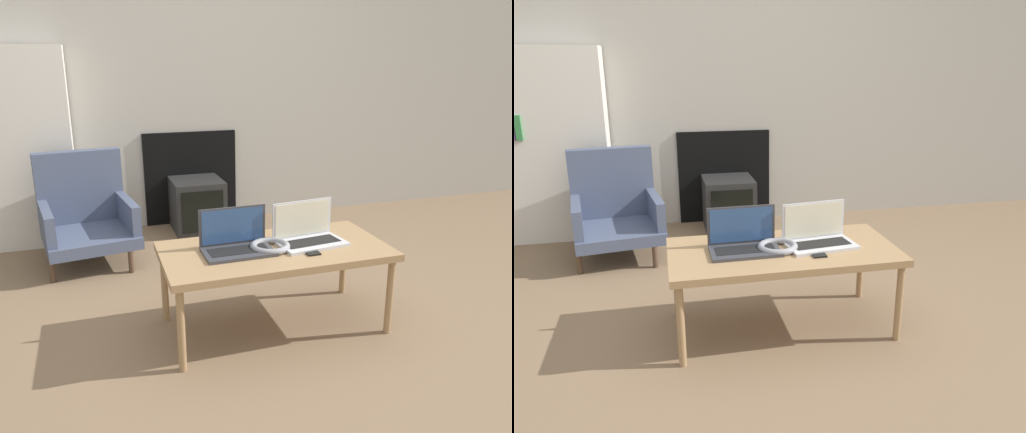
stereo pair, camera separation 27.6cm
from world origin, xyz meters
The scene contains 10 objects.
ground_plane centered at (0.00, 0.00, 0.00)m, with size 14.00×14.00×0.00m, color #7A6047.
wall_back centered at (0.00, 2.09, 1.28)m, with size 7.00×0.08×2.60m.
table centered at (0.00, 0.12, 0.40)m, with size 1.14×0.57×0.44m.
laptop_left centered at (-0.19, 0.15, 0.49)m, with size 0.35×0.21×0.21m.
laptop_right centered at (0.19, 0.15, 0.49)m, with size 0.37×0.24×0.21m.
headphones centered at (-0.03, 0.11, 0.46)m, with size 0.20×0.20×0.03m.
phone centered at (0.15, 0.03, 0.44)m, with size 0.07×0.15×0.01m.
tv centered at (-0.04, 1.82, 0.21)m, with size 0.40×0.44×0.42m.
armchair centered at (-0.91, 1.44, 0.34)m, with size 0.67×0.70×0.74m.
bookshelf centered at (-1.38, 1.89, 0.73)m, with size 0.84×0.32×1.45m.
Camera 1 is at (-0.83, -2.08, 1.34)m, focal length 35.00 mm.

